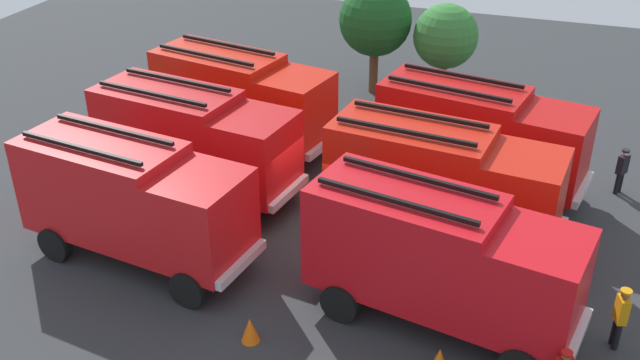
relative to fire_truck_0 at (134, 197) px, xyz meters
The scene contains 13 objects.
ground_plane 6.32m from the fire_truck_0, 42.96° to the left, with size 51.34×51.34×0.00m, color #2D3033.
fire_truck_0 is the anchor object (origin of this frame).
fire_truck_1 9.04m from the fire_truck_0, ahead, with size 7.53×3.82×3.88m.
fire_truck_2 4.15m from the fire_truck_0, 92.73° to the left, with size 7.47×3.54×3.88m.
fire_truck_3 9.24m from the fire_truck_0, 26.24° to the left, with size 7.42×3.37×3.88m.
fire_truck_4 8.04m from the fire_truck_0, 91.64° to the left, with size 7.53×3.84×3.88m.
fire_truck_5 11.78m from the fire_truck_0, 40.87° to the left, with size 7.52×3.79×3.88m.
firefighter_1 13.66m from the fire_truck_0, ahead, with size 0.36×0.47×1.80m.
firefighter_2 16.49m from the fire_truck_0, 33.35° to the left, with size 0.42×0.48×1.69m.
tree_0 15.64m from the fire_truck_0, 78.80° to the left, with size 3.26×3.26×5.05m.
tree_1 16.59m from the fire_truck_0, 68.03° to the left, with size 2.83×2.83×4.39m.
traffic_cone_0 9.85m from the fire_truck_0, 10.92° to the right, with size 0.51×0.51×0.72m, color #F2600C.
traffic_cone_1 5.51m from the fire_truck_0, 26.48° to the right, with size 0.50×0.50×0.71m, color #F2600C.
Camera 1 is at (6.87, -19.66, 12.96)m, focal length 41.16 mm.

